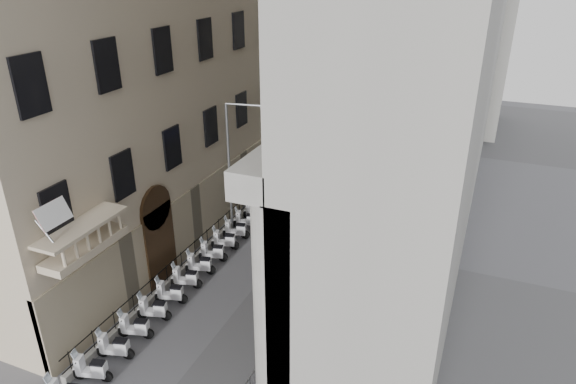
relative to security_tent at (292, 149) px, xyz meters
name	(u,v)px	position (x,y,z in m)	size (l,w,h in m)	color
iron_fence	(226,232)	(-0.70, -9.62, -2.53)	(0.30, 28.00, 1.40)	black
blue_awning	(384,203)	(7.75, -1.62, -2.53)	(1.60, 3.00, 3.00)	navy
flag	(87,370)	(-0.40, -22.62, -2.53)	(1.00, 1.40, 8.20)	#9E0C11
scooter_1	(94,380)	(0.26, -22.95, -2.53)	(0.56, 1.40, 1.50)	white
scooter_2	(117,357)	(0.26, -21.51, -2.53)	(0.56, 1.40, 1.50)	white
scooter_3	(137,337)	(0.26, -20.08, -2.53)	(0.56, 1.40, 1.50)	white
scooter_4	(155,319)	(0.26, -18.65, -2.53)	(0.56, 1.40, 1.50)	white
scooter_5	(172,302)	(0.26, -17.22, -2.53)	(0.56, 1.40, 1.50)	white
scooter_6	(187,287)	(0.26, -15.79, -2.53)	(0.56, 1.40, 1.50)	white
scooter_7	(201,273)	(0.26, -14.36, -2.53)	(0.56, 1.40, 1.50)	white
scooter_8	(214,261)	(0.26, -12.93, -2.53)	(0.56, 1.40, 1.50)	white
scooter_9	(226,249)	(0.26, -11.49, -2.53)	(0.56, 1.40, 1.50)	white
scooter_10	(236,238)	(0.26, -10.06, -2.53)	(0.56, 1.40, 1.50)	white
scooter_11	(247,228)	(0.26, -8.63, -2.53)	(0.56, 1.40, 1.50)	white
scooter_12	(256,218)	(0.26, -7.20, -2.53)	(0.56, 1.40, 1.50)	white
scooter_13	(265,210)	(0.26, -5.77, -2.53)	(0.56, 1.40, 1.50)	white
barrier_1	(263,377)	(6.75, -20.08, -2.53)	(0.60, 2.40, 1.10)	#9EA0A5
barrier_2	(286,339)	(6.75, -17.58, -2.53)	(0.60, 2.40, 1.10)	#9EA0A5
barrier_3	(305,308)	(6.75, -15.08, -2.53)	(0.60, 2.40, 1.10)	#9EA0A5
barrier_4	(321,282)	(6.75, -12.58, -2.53)	(0.60, 2.40, 1.10)	#9EA0A5
barrier_5	(335,259)	(6.75, -10.08, -2.53)	(0.60, 2.40, 1.10)	#9EA0A5
barrier_6	(347,239)	(6.75, -7.58, -2.53)	(0.60, 2.40, 1.10)	#9EA0A5
barrier_7	(357,222)	(6.75, -5.08, -2.53)	(0.60, 2.40, 1.10)	#9EA0A5
barrier_8	(367,207)	(6.75, -2.58, -2.53)	(0.60, 2.40, 1.10)	#9EA0A5
barrier_9	(375,193)	(6.75, -0.08, -2.53)	(0.60, 2.40, 1.10)	#9EA0A5
security_tent	(292,149)	(0.00, 0.00, 0.00)	(3.72, 3.72, 3.02)	white
street_lamp	(234,157)	(-0.27, -8.94, 2.47)	(2.71, 0.59, 8.36)	#919499
info_kiosk	(290,185)	(1.11, -3.23, -1.54)	(0.61, 0.96, 1.96)	black
pedestrian_a	(364,163)	(4.99, 3.37, -1.61)	(0.67, 0.44, 1.83)	black
pedestrian_b	(383,152)	(5.75, 6.63, -1.66)	(0.84, 0.66, 1.73)	black
pedestrian_c	(370,144)	(4.18, 8.38, -1.73)	(0.78, 0.51, 1.60)	black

